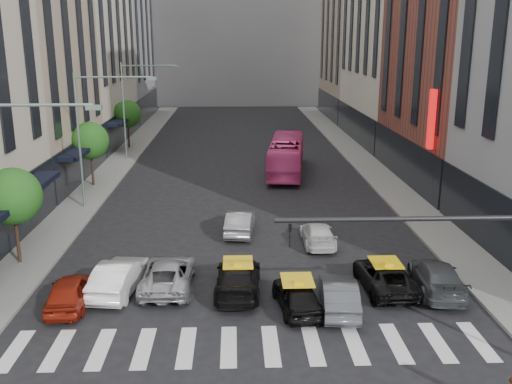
{
  "coord_description": "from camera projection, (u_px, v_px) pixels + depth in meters",
  "views": [
    {
      "loc": [
        -0.72,
        -17.82,
        11.27
      ],
      "look_at": [
        0.33,
        9.08,
        4.0
      ],
      "focal_mm": 40.0,
      "sensor_mm": 36.0,
      "label": 1
    }
  ],
  "objects": [
    {
      "name": "ground",
      "position": [
        257.0,
        368.0,
        20.15
      ],
      "size": [
        160.0,
        160.0,
        0.0
      ],
      "primitive_type": "plane",
      "color": "black",
      "rests_on": "ground"
    },
    {
      "name": "sidewalk_left",
      "position": [
        108.0,
        174.0,
        48.64
      ],
      "size": [
        3.0,
        96.0,
        0.15
      ],
      "primitive_type": "cube",
      "color": "slate",
      "rests_on": "ground"
    },
    {
      "name": "sidewalk_right",
      "position": [
        375.0,
        172.0,
        49.51
      ],
      "size": [
        3.0,
        96.0,
        0.15
      ],
      "primitive_type": "cube",
      "color": "slate",
      "rests_on": "ground"
    },
    {
      "name": "building_left_b",
      "position": [
        19.0,
        28.0,
        43.39
      ],
      "size": [
        8.0,
        16.0,
        24.0
      ],
      "primitive_type": "cube",
      "color": "tan",
      "rests_on": "ground"
    },
    {
      "name": "building_left_d",
      "position": [
        114.0,
        10.0,
        78.3
      ],
      "size": [
        8.0,
        18.0,
        30.0
      ],
      "primitive_type": "cube",
      "color": "gray",
      "rests_on": "ground"
    },
    {
      "name": "building_right_b",
      "position": [
        465.0,
        15.0,
        43.45
      ],
      "size": [
        8.0,
        18.0,
        26.0
      ],
      "primitive_type": "cube",
      "color": "brown",
      "rests_on": "ground"
    },
    {
      "name": "building_right_d",
      "position": [
        359.0,
        18.0,
        79.85
      ],
      "size": [
        8.0,
        18.0,
        28.0
      ],
      "primitive_type": "cube",
      "color": "tan",
      "rests_on": "ground"
    },
    {
      "name": "tree_near",
      "position": [
        13.0,
        196.0,
        28.4
      ],
      "size": [
        2.88,
        2.88,
        4.95
      ],
      "color": "black",
      "rests_on": "sidewalk_left"
    },
    {
      "name": "tree_mid",
      "position": [
        90.0,
        141.0,
        43.84
      ],
      "size": [
        2.88,
        2.88,
        4.95
      ],
      "color": "black",
      "rests_on": "sidewalk_left"
    },
    {
      "name": "tree_far",
      "position": [
        127.0,
        114.0,
        59.27
      ],
      "size": [
        2.88,
        2.88,
        4.95
      ],
      "color": "black",
      "rests_on": "sidewalk_left"
    },
    {
      "name": "streetlamp_mid",
      "position": [
        92.0,
        123.0,
        37.53
      ],
      "size": [
        5.38,
        0.25,
        9.0
      ],
      "color": "gray",
      "rests_on": "sidewalk_left"
    },
    {
      "name": "streetlamp_far",
      "position": [
        133.0,
        98.0,
        52.96
      ],
      "size": [
        5.38,
        0.25,
        9.0
      ],
      "color": "gray",
      "rests_on": "sidewalk_left"
    },
    {
      "name": "traffic_signal",
      "position": [
        497.0,
        257.0,
        18.31
      ],
      "size": [
        10.1,
        0.2,
        6.0
      ],
      "color": "black",
      "rests_on": "ground"
    },
    {
      "name": "liberty_sign",
      "position": [
        432.0,
        119.0,
        38.36
      ],
      "size": [
        0.3,
        0.7,
        4.0
      ],
      "color": "red",
      "rests_on": "ground"
    },
    {
      "name": "car_red",
      "position": [
        69.0,
        292.0,
        24.62
      ],
      "size": [
        1.87,
        4.09,
        1.36
      ],
      "primitive_type": "imported",
      "rotation": [
        0.0,
        0.0,
        3.21
      ],
      "color": "maroon",
      "rests_on": "ground"
    },
    {
      "name": "car_white_front",
      "position": [
        119.0,
        276.0,
        26.04
      ],
      "size": [
        2.19,
        4.76,
        1.51
      ],
      "primitive_type": "imported",
      "rotation": [
        0.0,
        0.0,
        3.01
      ],
      "color": "white",
      "rests_on": "ground"
    },
    {
      "name": "car_silver",
      "position": [
        168.0,
        274.0,
        26.5
      ],
      "size": [
        2.32,
        4.98,
        1.38
      ],
      "primitive_type": "imported",
      "rotation": [
        0.0,
        0.0,
        3.13
      ],
      "color": "#A7A7AC",
      "rests_on": "ground"
    },
    {
      "name": "taxi_left",
      "position": [
        238.0,
        278.0,
        25.99
      ],
      "size": [
        2.25,
        5.06,
        1.44
      ],
      "primitive_type": "imported",
      "rotation": [
        0.0,
        0.0,
        3.09
      ],
      "color": "black",
      "rests_on": "ground"
    },
    {
      "name": "taxi_center",
      "position": [
        297.0,
        295.0,
        24.31
      ],
      "size": [
        2.09,
        4.14,
        1.35
      ],
      "primitive_type": "imported",
      "rotation": [
        0.0,
        0.0,
        3.27
      ],
      "color": "black",
      "rests_on": "ground"
    },
    {
      "name": "car_grey_mid",
      "position": [
        339.0,
        294.0,
        24.33
      ],
      "size": [
        1.82,
        4.34,
        1.39
      ],
      "primitive_type": "imported",
      "rotation": [
        0.0,
        0.0,
        3.06
      ],
      "color": "#404347",
      "rests_on": "ground"
    },
    {
      "name": "taxi_right",
      "position": [
        385.0,
        276.0,
        26.33
      ],
      "size": [
        2.37,
        4.79,
        1.31
      ],
      "primitive_type": "imported",
      "rotation": [
        0.0,
        0.0,
        3.19
      ],
      "color": "black",
      "rests_on": "ground"
    },
    {
      "name": "car_grey_curb",
      "position": [
        437.0,
        277.0,
        26.09
      ],
      "size": [
        2.5,
        5.03,
        1.41
      ],
      "primitive_type": "imported",
      "rotation": [
        0.0,
        0.0,
        3.03
      ],
      "color": "#3D4144",
      "rests_on": "ground"
    },
    {
      "name": "car_row2_left",
      "position": [
        240.0,
        222.0,
        33.92
      ],
      "size": [
        1.98,
        4.45,
        1.42
      ],
      "primitive_type": "imported",
      "rotation": [
        0.0,
        0.0,
        3.03
      ],
      "color": "gray",
      "rests_on": "ground"
    },
    {
      "name": "car_row2_right",
      "position": [
        318.0,
        234.0,
        32.1
      ],
      "size": [
        1.72,
        4.23,
        1.23
      ],
      "primitive_type": "imported",
      "rotation": [
        0.0,
        0.0,
        3.14
      ],
      "color": "silver",
      "rests_on": "ground"
    },
    {
      "name": "bus",
      "position": [
        286.0,
        155.0,
        48.81
      ],
      "size": [
        4.13,
        11.53,
        3.14
      ],
      "primitive_type": "imported",
      "rotation": [
        0.0,
        0.0,
        3.01
      ],
      "color": "#EB4592",
      "rests_on": "ground"
    }
  ]
}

